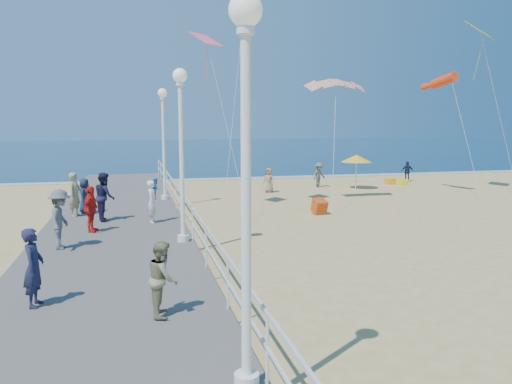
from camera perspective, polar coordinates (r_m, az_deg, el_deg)
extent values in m
plane|color=tan|center=(17.33, 9.71, -5.86)|extent=(160.00, 160.00, 0.00)
cube|color=#0C2B48|center=(80.80, -9.05, 4.89)|extent=(160.00, 90.00, 0.05)
cube|color=silver|center=(36.77, -3.12, 1.54)|extent=(160.00, 1.20, 0.04)
cube|color=#66615D|center=(15.90, -16.08, -6.56)|extent=(5.00, 44.00, 0.40)
cube|color=white|center=(15.73, -7.30, -1.82)|extent=(0.05, 42.00, 0.06)
cube|color=white|center=(15.82, -7.27, -3.60)|extent=(0.05, 42.00, 0.04)
cylinder|color=white|center=(7.48, -1.09, -20.72)|extent=(0.36, 0.36, 0.20)
cylinder|color=white|center=(6.68, -1.14, -2.73)|extent=(0.14, 0.14, 4.70)
sphere|color=white|center=(6.72, -1.21, 20.08)|extent=(0.44, 0.44, 0.44)
cylinder|color=white|center=(15.88, -8.32, -5.23)|extent=(0.36, 0.36, 0.20)
cylinder|color=white|center=(15.52, -8.49, 3.25)|extent=(0.14, 0.14, 4.70)
sphere|color=white|center=(15.54, -8.69, 13.03)|extent=(0.44, 0.44, 0.44)
cylinder|color=white|center=(24.71, -10.36, -0.58)|extent=(0.36, 0.36, 0.20)
cylinder|color=white|center=(24.48, -10.50, 4.86)|extent=(0.14, 0.14, 4.70)
sphere|color=white|center=(24.49, -10.65, 11.07)|extent=(0.44, 0.44, 0.44)
imported|color=white|center=(18.91, -11.75, -1.07)|extent=(0.51, 0.65, 1.59)
imported|color=#3878D3|center=(19.00, -11.36, 0.39)|extent=(0.40, 0.46, 0.81)
imported|color=#1B1E3D|center=(11.08, -24.08, -7.87)|extent=(0.43, 0.62, 1.61)
imported|color=gray|center=(9.87, -10.59, -9.66)|extent=(0.60, 0.74, 1.46)
imported|color=#58585D|center=(15.74, -21.47, -2.91)|extent=(0.77, 1.20, 1.77)
imported|color=red|center=(17.80, -18.35, -1.87)|extent=(0.68, 1.00, 1.58)
imported|color=#1A243A|center=(21.66, -19.00, -0.41)|extent=(0.62, 0.79, 1.44)
imported|color=gray|center=(21.00, -19.99, -0.27)|extent=(0.65, 0.76, 1.75)
imported|color=#1B1836|center=(19.77, -16.92, -0.50)|extent=(0.87, 1.02, 1.84)
imported|color=#5B5C60|center=(32.16, 7.21, 1.95)|extent=(1.18, 1.00, 1.59)
imported|color=#191D39|center=(36.64, 16.91, 2.26)|extent=(0.91, 0.61, 1.43)
imported|color=gray|center=(29.51, 1.47, 1.35)|extent=(0.82, 0.84, 1.46)
cube|color=red|center=(22.61, 7.25, -1.81)|extent=(0.64, 0.77, 0.74)
cylinder|color=white|center=(31.62, 11.36, 1.95)|extent=(0.05, 0.05, 1.80)
cone|color=yellow|center=(31.53, 11.41, 3.78)|extent=(1.90, 1.90, 0.45)
cube|color=gold|center=(34.70, 15.05, 1.18)|extent=(0.55, 0.55, 0.40)
cube|color=yellow|center=(34.18, 16.43, 1.03)|extent=(0.55, 0.55, 0.40)
cylinder|color=red|center=(30.34, 20.71, 11.82)|extent=(1.02, 2.74, 1.09)
cube|color=#FF5D72|center=(23.12, -5.69, 16.97)|extent=(1.63, 1.62, 0.64)
cube|color=blue|center=(32.06, 24.25, 16.39)|extent=(2.22, 2.21, 1.02)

